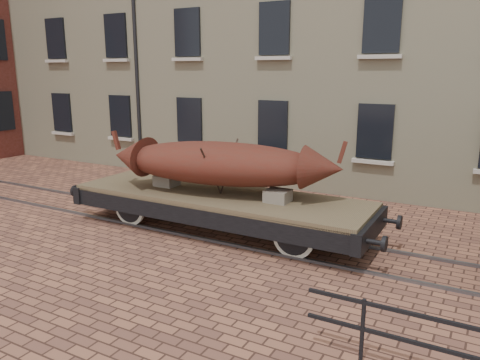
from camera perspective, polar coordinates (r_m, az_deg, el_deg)
The scene contains 4 objects.
ground at distance 11.40m, azimuth 4.67°, elevation -7.63°, with size 90.00×90.00×0.00m, color brown.
rail_track at distance 11.39m, azimuth 4.67°, elevation -7.48°, with size 30.00×1.52×0.06m.
flatcar_wagon at distance 11.89m, azimuth -2.61°, elevation -2.57°, with size 8.68×2.35×1.31m.
iron_boat at distance 11.63m, azimuth -2.40°, elevation 2.07°, with size 6.10×2.62×1.49m.
Camera 1 is at (4.34, -9.73, 4.05)m, focal length 35.00 mm.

